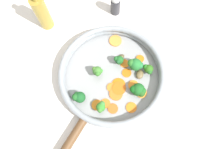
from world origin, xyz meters
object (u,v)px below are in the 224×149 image
carrot_slice_0 (97,105)px  carrot_slice_4 (125,64)px  broccoli_floret_1 (119,60)px  carrot_slice_5 (131,108)px  broccoli_floret_4 (148,69)px  broccoli_floret_0 (79,97)px  oil_bottle (42,12)px  carrot_slice_6 (119,85)px  broccoli_floret_2 (97,71)px  mushroom_piece_0 (140,74)px  carrot_slice_7 (127,74)px  salt_shaker (115,5)px  carrot_slice_8 (140,59)px  carrot_slice_10 (105,103)px  carrot_slice_13 (112,88)px  broccoli_floret_5 (138,90)px  broccoli_floret_6 (136,64)px  carrot_slice_3 (115,41)px  carrot_slice_11 (113,109)px  carrot_slice_12 (133,85)px  skillet (112,76)px  carrot_slice_9 (119,88)px  broccoli_floret_3 (101,107)px  carrot_slice_2 (116,94)px  mushroom_piece_1 (121,57)px

carrot_slice_0 → carrot_slice_4: 0.18m
carrot_slice_0 → broccoli_floret_1: size_ratio=0.92×
carrot_slice_5 → broccoli_floret_4: 0.14m
broccoli_floret_0 → oil_bottle: bearing=13.6°
carrot_slice_6 → broccoli_floret_2: size_ratio=1.06×
mushroom_piece_0 → carrot_slice_0: bearing=114.3°
carrot_slice_7 → salt_shaker: salt_shaker is taller
carrot_slice_8 → carrot_slice_10: carrot_slice_8 is taller
carrot_slice_0 → carrot_slice_13: (0.05, -0.06, -0.00)m
carrot_slice_13 → broccoli_floret_5: size_ratio=0.65×
broccoli_floret_1 → broccoli_floret_5: (-0.12, -0.04, 0.00)m
carrot_slice_0 → broccoli_floret_6: broccoli_floret_6 is taller
carrot_slice_5 → broccoli_floret_2: (0.14, 0.09, 0.03)m
broccoli_floret_5 → carrot_slice_3: bearing=9.0°
carrot_slice_0 → broccoli_floret_0: broccoli_floret_0 is taller
carrot_slice_4 → mushroom_piece_0: (-0.05, -0.04, 0.01)m
carrot_slice_8 → mushroom_piece_0: size_ratio=0.86×
carrot_slice_3 → carrot_slice_11: carrot_slice_3 is taller
carrot_slice_0 → carrot_slice_4: bearing=-44.2°
carrot_slice_12 → broccoli_floret_5: broccoli_floret_5 is taller
carrot_slice_13 → broccoli_floret_6: size_ratio=0.64×
broccoli_floret_6 → broccoli_floret_4: bearing=-119.2°
carrot_slice_6 → broccoli_floret_2: (0.05, 0.06, 0.03)m
carrot_slice_3 → salt_shaker: bearing=-11.8°
skillet → salt_shaker: 0.27m
salt_shaker → mushroom_piece_0: bearing=-174.4°
carrot_slice_9 → broccoli_floret_4: size_ratio=1.29×
broccoli_floret_1 → broccoli_floret_2: 0.08m
carrot_slice_4 → carrot_slice_8: carrot_slice_8 is taller
broccoli_floret_1 → carrot_slice_7: bearing=-157.3°
carrot_slice_6 → broccoli_floret_4: 0.12m
carrot_slice_4 → carrot_slice_11: size_ratio=0.93×
carrot_slice_0 → carrot_slice_4: carrot_slice_0 is taller
carrot_slice_11 → broccoli_floret_0: (0.05, 0.10, 0.03)m
carrot_slice_9 → broccoli_floret_3: 0.09m
carrot_slice_12 → mushroom_piece_0: size_ratio=1.05×
carrot_slice_5 → carrot_slice_7: (0.12, -0.01, -0.00)m
skillet → broccoli_floret_0: size_ratio=7.28×
carrot_slice_10 → broccoli_floret_0: 0.09m
carrot_slice_12 → carrot_slice_8: bearing=-27.4°
carrot_slice_5 → broccoli_floret_2: 0.17m
carrot_slice_2 → carrot_slice_6: bearing=-24.5°
carrot_slice_13 → oil_bottle: 0.36m
carrot_slice_2 → mushroom_piece_1: mushroom_piece_1 is taller
broccoli_floret_1 → mushroom_piece_1: broccoli_floret_1 is taller
broccoli_floret_2 → broccoli_floret_4: size_ratio=1.21×
mushroom_piece_0 → oil_bottle: oil_bottle is taller
carrot_slice_5 → carrot_slice_12: size_ratio=1.03×
skillet → mushroom_piece_1: size_ratio=15.79×
carrot_slice_5 → mushroom_piece_1: bearing=-2.4°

